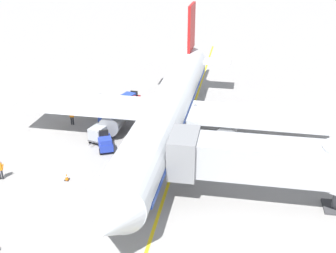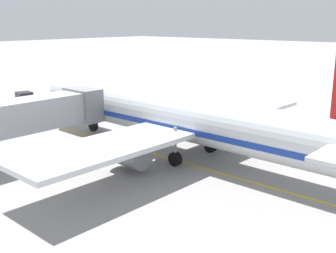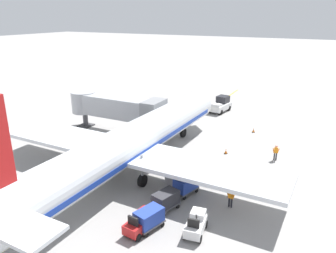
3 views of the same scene
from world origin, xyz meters
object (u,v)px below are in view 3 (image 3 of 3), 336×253
at_px(baggage_tug_spare, 140,223).
at_px(baggage_cart_second_in_train, 186,184).
at_px(baggage_cart_front, 199,170).
at_px(baggage_tug_trailing, 195,164).
at_px(pushback_tractor, 220,105).
at_px(baggage_cart_third_in_train, 166,199).
at_px(jet_bridge, 115,107).
at_px(baggage_tug_lead, 196,224).
at_px(safety_cone_nose_left, 254,130).
at_px(ground_crew_loader, 276,152).
at_px(ground_crew_wing_walker, 231,197).
at_px(baggage_cart_tail_end, 149,217).
at_px(parked_airliner, 131,143).
at_px(safety_cone_nose_right, 226,151).

relative_size(baggage_tug_spare, baggage_cart_second_in_train, 0.88).
bearing_deg(baggage_cart_front, baggage_tug_trailing, 123.94).
xyz_separation_m(pushback_tractor, baggage_cart_third_in_train, (5.40, -28.92, -0.15)).
relative_size(pushback_tractor, baggage_cart_second_in_train, 1.57).
bearing_deg(baggage_cart_third_in_train, jet_bridge, 137.43).
relative_size(baggage_tug_lead, safety_cone_nose_left, 4.50).
xyz_separation_m(jet_bridge, baggage_tug_trailing, (13.79, -5.75, -2.74)).
bearing_deg(ground_crew_loader, baggage_cart_third_in_train, -113.39).
bearing_deg(baggage_cart_front, ground_crew_wing_walker, -38.06).
xyz_separation_m(baggage_tug_lead, baggage_tug_spare, (-3.64, -1.69, 0.00)).
relative_size(baggage_cart_tail_end, ground_crew_loader, 1.76).
relative_size(parked_airliner, baggage_cart_front, 12.51).
bearing_deg(baggage_tug_spare, pushback_tractor, 98.89).
distance_m(baggage_cart_front, ground_crew_wing_walker, 5.21).
xyz_separation_m(baggage_tug_spare, ground_crew_loader, (6.35, 17.10, 0.24)).
bearing_deg(ground_crew_loader, baggage_cart_front, -125.55).
bearing_deg(ground_crew_loader, baggage_tug_spare, -110.38).
bearing_deg(baggage_cart_third_in_train, safety_cone_nose_left, 85.24).
relative_size(baggage_cart_second_in_train, ground_crew_wing_walker, 1.76).
distance_m(baggage_tug_spare, safety_cone_nose_right, 16.38).
distance_m(baggage_tug_trailing, baggage_cart_tail_end, 10.29).
xyz_separation_m(parked_airliner, ground_crew_wing_walker, (10.43, -1.42, -2.23)).
bearing_deg(baggage_cart_third_in_train, baggage_tug_trailing, 95.15).
height_order(baggage_cart_third_in_train, ground_crew_loader, ground_crew_loader).
bearing_deg(safety_cone_nose_left, safety_cone_nose_right, -97.03).
relative_size(baggage_cart_tail_end, safety_cone_nose_left, 5.05).
bearing_deg(safety_cone_nose_left, jet_bridge, -153.01).
height_order(parked_airliner, safety_cone_nose_right, parked_airliner).
relative_size(pushback_tractor, baggage_cart_third_in_train, 1.57).
bearing_deg(baggage_tug_lead, baggage_tug_trailing, 113.48).
xyz_separation_m(pushback_tractor, safety_cone_nose_left, (7.19, -7.35, -0.81)).
relative_size(jet_bridge, pushback_tractor, 2.94).
distance_m(parked_airliner, baggage_tug_trailing, 6.73).
height_order(baggage_tug_trailing, ground_crew_loader, ground_crew_loader).
xyz_separation_m(baggage_cart_front, baggage_cart_tail_end, (-0.30, -8.70, 0.00)).
bearing_deg(jet_bridge, safety_cone_nose_left, 26.99).
bearing_deg(jet_bridge, baggage_cart_tail_end, -47.77).
bearing_deg(safety_cone_nose_right, ground_crew_loader, 8.34).
xyz_separation_m(baggage_tug_spare, baggage_cart_front, (0.73, 9.23, 0.24)).
bearing_deg(baggage_tug_spare, ground_crew_wing_walker, 51.25).
distance_m(baggage_cart_tail_end, safety_cone_nose_left, 24.36).
xyz_separation_m(parked_airliner, baggage_tug_lead, (9.24, -5.75, -2.47)).
xyz_separation_m(pushback_tractor, ground_crew_wing_walker, (9.87, -26.15, -0.15)).
distance_m(baggage_tug_trailing, safety_cone_nose_left, 14.26).
height_order(parked_airliner, baggage_tug_lead, parked_airliner).
bearing_deg(pushback_tractor, ground_crew_loader, -52.93).
height_order(baggage_cart_second_in_train, baggage_cart_third_in_train, same).
bearing_deg(baggage_tug_lead, baggage_cart_tail_end, -160.15).
height_order(baggage_cart_tail_end, safety_cone_nose_left, baggage_cart_tail_end).
height_order(baggage_tug_trailing, baggage_tug_spare, same).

